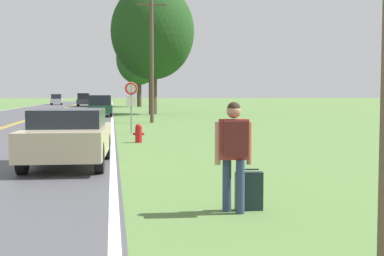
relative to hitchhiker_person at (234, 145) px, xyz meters
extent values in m
cylinder|color=navy|center=(-0.08, 0.13, -0.63)|extent=(0.14, 0.14, 0.82)
cylinder|color=navy|center=(0.09, -0.05, -0.63)|extent=(0.14, 0.14, 0.82)
cube|color=#993333|center=(0.00, 0.04, 0.09)|extent=(0.46, 0.22, 0.62)
sphere|color=tan|center=(0.00, 0.04, 0.52)|extent=(0.22, 0.22, 0.22)
sphere|color=#2D2319|center=(0.00, 0.04, 0.56)|extent=(0.20, 0.20, 0.20)
cylinder|color=tan|center=(-0.24, 0.06, 0.03)|extent=(0.09, 0.09, 0.65)
cylinder|color=tan|center=(0.25, 0.02, 0.03)|extent=(0.09, 0.09, 0.65)
cube|color=#561E1E|center=(-0.01, -0.14, 0.12)|extent=(0.37, 0.20, 0.52)
cube|color=#19282D|center=(0.28, 0.17, -0.74)|extent=(0.44, 0.19, 0.60)
cylinder|color=black|center=(0.28, 0.17, -0.40)|extent=(0.30, 0.05, 0.02)
cylinder|color=red|center=(-0.86, 11.97, -0.78)|extent=(0.26, 0.26, 0.52)
sphere|color=red|center=(-0.86, 11.97, -0.47)|extent=(0.24, 0.24, 0.24)
cylinder|color=red|center=(-0.69, 11.97, -0.72)|extent=(0.08, 0.09, 0.09)
cylinder|color=red|center=(-1.03, 11.97, -0.72)|extent=(0.08, 0.09, 0.09)
cylinder|color=gray|center=(-0.96, 16.65, 0.11)|extent=(0.07, 0.07, 2.30)
cylinder|color=silver|center=(-0.96, 16.63, 1.01)|extent=(0.60, 0.02, 0.60)
torus|color=red|center=(-0.96, 16.62, 1.01)|extent=(0.55, 0.07, 0.55)
cube|color=silver|center=(-0.96, 16.63, 0.46)|extent=(0.44, 0.02, 0.44)
cylinder|color=brown|center=(0.62, 25.20, 2.88)|extent=(0.24, 0.24, 7.84)
cube|color=brown|center=(0.62, 25.20, 6.20)|extent=(1.80, 0.12, 0.10)
cylinder|color=#473828|center=(1.86, 65.12, 0.91)|extent=(0.62, 0.62, 3.90)
ellipsoid|color=#234C1E|center=(1.86, 65.12, 5.48)|extent=(6.16, 6.16, 7.09)
cylinder|color=#473828|center=(1.72, 38.89, 1.02)|extent=(0.72, 0.72, 4.11)
ellipsoid|color=#1E4219|center=(1.72, 38.89, 6.15)|extent=(7.23, 7.23, 8.32)
cylinder|color=black|center=(-2.13, 4.38, -0.68)|extent=(0.23, 0.73, 0.72)
cylinder|color=black|center=(-3.83, 4.46, -0.68)|extent=(0.23, 0.73, 0.72)
cylinder|color=black|center=(-2.00, 7.03, -0.68)|extent=(0.23, 0.73, 0.72)
cylinder|color=black|center=(-3.71, 7.11, -0.68)|extent=(0.23, 0.73, 0.72)
cube|color=#C1B28E|center=(-2.92, 5.74, -0.38)|extent=(2.11, 4.36, 0.67)
cube|color=#1E232D|center=(-2.91, 5.91, 0.17)|extent=(1.79, 2.43, 0.44)
cylinder|color=black|center=(-1.89, 33.50, -0.69)|extent=(0.21, 0.70, 0.70)
cylinder|color=black|center=(-3.59, 33.48, -0.69)|extent=(0.21, 0.70, 0.70)
cylinder|color=black|center=(-1.93, 36.43, -0.69)|extent=(0.21, 0.70, 0.70)
cylinder|color=black|center=(-3.62, 36.41, -0.69)|extent=(0.21, 0.70, 0.70)
cube|color=#1E472D|center=(-2.76, 34.95, -0.43)|extent=(1.95, 4.74, 0.60)
cube|color=#1E232D|center=(-2.76, 34.95, 0.25)|extent=(1.71, 3.32, 0.77)
cylinder|color=black|center=(-5.01, 68.45, -0.72)|extent=(0.20, 0.65, 0.65)
cylinder|color=black|center=(-6.60, 68.45, -0.72)|extent=(0.20, 0.65, 0.65)
cylinder|color=black|center=(-5.01, 71.30, -0.72)|extent=(0.20, 0.65, 0.65)
cylinder|color=black|center=(-6.60, 71.30, -0.72)|extent=(0.20, 0.65, 0.65)
cube|color=#47474C|center=(-5.80, 69.88, -0.40)|extent=(1.80, 4.60, 0.69)
cube|color=#1E232D|center=(-5.80, 69.88, 0.38)|extent=(1.58, 3.22, 0.87)
cylinder|color=black|center=(-11.35, 80.39, -0.70)|extent=(0.23, 0.69, 0.68)
cylinder|color=black|center=(-9.83, 80.47, -0.70)|extent=(0.23, 0.69, 0.68)
cylinder|color=black|center=(-11.22, 77.85, -0.70)|extent=(0.23, 0.69, 0.68)
cylinder|color=black|center=(-9.70, 77.93, -0.70)|extent=(0.23, 0.69, 0.68)
cube|color=silver|center=(-10.52, 79.16, -0.41)|extent=(1.92, 4.18, 0.65)
cube|color=#1E232D|center=(-10.52, 79.16, 0.29)|extent=(1.66, 2.94, 0.74)
camera|label=1|loc=(-1.83, -7.89, 0.79)|focal=50.00mm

